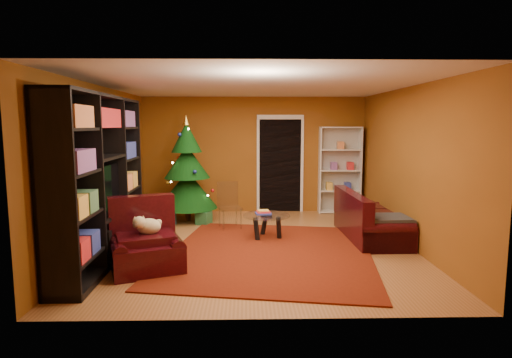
{
  "coord_description": "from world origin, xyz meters",
  "views": [
    {
      "loc": [
        -0.17,
        -6.91,
        1.98
      ],
      "look_at": [
        0.0,
        0.4,
        1.05
      ],
      "focal_mm": 30.0,
      "sensor_mm": 36.0,
      "label": 1
    }
  ],
  "objects_px": {
    "armchair": "(146,241)",
    "acrylic_chair": "(230,208)",
    "gift_box_teal": "(167,218)",
    "sofa": "(371,215)",
    "coffee_table": "(267,226)",
    "dog": "(149,226)",
    "white_bookshelf": "(340,170)",
    "rug": "(270,253)",
    "media_unit": "(100,179)",
    "christmas_tree": "(187,170)",
    "gift_box_green": "(204,218)",
    "gift_box_red": "(204,209)"
  },
  "relations": [
    {
      "from": "media_unit",
      "to": "acrylic_chair",
      "type": "distance_m",
      "value": 2.7
    },
    {
      "from": "media_unit",
      "to": "gift_box_teal",
      "type": "distance_m",
      "value": 2.47
    },
    {
      "from": "dog",
      "to": "coffee_table",
      "type": "relative_size",
      "value": 0.49
    },
    {
      "from": "coffee_table",
      "to": "acrylic_chair",
      "type": "height_order",
      "value": "acrylic_chair"
    },
    {
      "from": "dog",
      "to": "rug",
      "type": "bearing_deg",
      "value": -1.07
    },
    {
      "from": "sofa",
      "to": "coffee_table",
      "type": "bearing_deg",
      "value": 88.52
    },
    {
      "from": "armchair",
      "to": "dog",
      "type": "distance_m",
      "value": 0.21
    },
    {
      "from": "acrylic_chair",
      "to": "gift_box_teal",
      "type": "bearing_deg",
      "value": 149.99
    },
    {
      "from": "rug",
      "to": "media_unit",
      "type": "xyz_separation_m",
      "value": [
        -2.47,
        -0.25,
        1.19
      ]
    },
    {
      "from": "acrylic_chair",
      "to": "white_bookshelf",
      "type": "bearing_deg",
      "value": 15.32
    },
    {
      "from": "gift_box_green",
      "to": "gift_box_red",
      "type": "bearing_deg",
      "value": 95.11
    },
    {
      "from": "media_unit",
      "to": "gift_box_teal",
      "type": "relative_size",
      "value": 11.02
    },
    {
      "from": "gift_box_teal",
      "to": "coffee_table",
      "type": "distance_m",
      "value": 2.18
    },
    {
      "from": "media_unit",
      "to": "dog",
      "type": "height_order",
      "value": "media_unit"
    },
    {
      "from": "christmas_tree",
      "to": "dog",
      "type": "distance_m",
      "value": 3.01
    },
    {
      "from": "media_unit",
      "to": "gift_box_green",
      "type": "height_order",
      "value": "media_unit"
    },
    {
      "from": "armchair",
      "to": "acrylic_chair",
      "type": "height_order",
      "value": "acrylic_chair"
    },
    {
      "from": "rug",
      "to": "christmas_tree",
      "type": "height_order",
      "value": "christmas_tree"
    },
    {
      "from": "dog",
      "to": "gift_box_red",
      "type": "bearing_deg",
      "value": 63.09
    },
    {
      "from": "christmas_tree",
      "to": "sofa",
      "type": "xyz_separation_m",
      "value": [
        3.4,
        -1.47,
        -0.65
      ]
    },
    {
      "from": "coffee_table",
      "to": "dog",
      "type": "bearing_deg",
      "value": -138.45
    },
    {
      "from": "armchair",
      "to": "rug",
      "type": "bearing_deg",
      "value": 0.49
    },
    {
      "from": "gift_box_green",
      "to": "sofa",
      "type": "bearing_deg",
      "value": -20.36
    },
    {
      "from": "white_bookshelf",
      "to": "acrylic_chair",
      "type": "height_order",
      "value": "white_bookshelf"
    },
    {
      "from": "white_bookshelf",
      "to": "dog",
      "type": "distance_m",
      "value": 5.06
    },
    {
      "from": "sofa",
      "to": "white_bookshelf",
      "type": "bearing_deg",
      "value": 1.2
    },
    {
      "from": "gift_box_green",
      "to": "sofa",
      "type": "relative_size",
      "value": 0.13
    },
    {
      "from": "dog",
      "to": "acrylic_chair",
      "type": "xyz_separation_m",
      "value": [
        1.04,
        2.22,
        -0.18
      ]
    },
    {
      "from": "gift_box_green",
      "to": "media_unit",
      "type": "bearing_deg",
      "value": -119.0
    },
    {
      "from": "armchair",
      "to": "sofa",
      "type": "relative_size",
      "value": 0.52
    },
    {
      "from": "gift_box_teal",
      "to": "acrylic_chair",
      "type": "relative_size",
      "value": 0.35
    },
    {
      "from": "armchair",
      "to": "dog",
      "type": "relative_size",
      "value": 2.53
    },
    {
      "from": "media_unit",
      "to": "sofa",
      "type": "bearing_deg",
      "value": 13.74
    },
    {
      "from": "coffee_table",
      "to": "rug",
      "type": "bearing_deg",
      "value": -89.24
    },
    {
      "from": "christmas_tree",
      "to": "dog",
      "type": "bearing_deg",
      "value": -92.57
    },
    {
      "from": "dog",
      "to": "sofa",
      "type": "height_order",
      "value": "sofa"
    },
    {
      "from": "gift_box_teal",
      "to": "sofa",
      "type": "xyz_separation_m",
      "value": [
        3.76,
        -1.03,
        0.27
      ]
    },
    {
      "from": "rug",
      "to": "armchair",
      "type": "height_order",
      "value": "armchair"
    },
    {
      "from": "gift_box_teal",
      "to": "white_bookshelf",
      "type": "height_order",
      "value": "white_bookshelf"
    },
    {
      "from": "christmas_tree",
      "to": "gift_box_red",
      "type": "xyz_separation_m",
      "value": [
        0.26,
        0.74,
        -0.96
      ]
    },
    {
      "from": "christmas_tree",
      "to": "coffee_table",
      "type": "bearing_deg",
      "value": -42.99
    },
    {
      "from": "gift_box_red",
      "to": "armchair",
      "type": "relative_size",
      "value": 0.2
    },
    {
      "from": "white_bookshelf",
      "to": "dog",
      "type": "relative_size",
      "value": 4.97
    },
    {
      "from": "armchair",
      "to": "sofa",
      "type": "height_order",
      "value": "sofa"
    },
    {
      "from": "gift_box_teal",
      "to": "gift_box_red",
      "type": "relative_size",
      "value": 1.43
    },
    {
      "from": "dog",
      "to": "christmas_tree",
      "type": "bearing_deg",
      "value": 66.62
    },
    {
      "from": "white_bookshelf",
      "to": "sofa",
      "type": "relative_size",
      "value": 1.03
    },
    {
      "from": "rug",
      "to": "white_bookshelf",
      "type": "bearing_deg",
      "value": 60.56
    },
    {
      "from": "rug",
      "to": "white_bookshelf",
      "type": "height_order",
      "value": "white_bookshelf"
    },
    {
      "from": "dog",
      "to": "acrylic_chair",
      "type": "height_order",
      "value": "acrylic_chair"
    }
  ]
}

